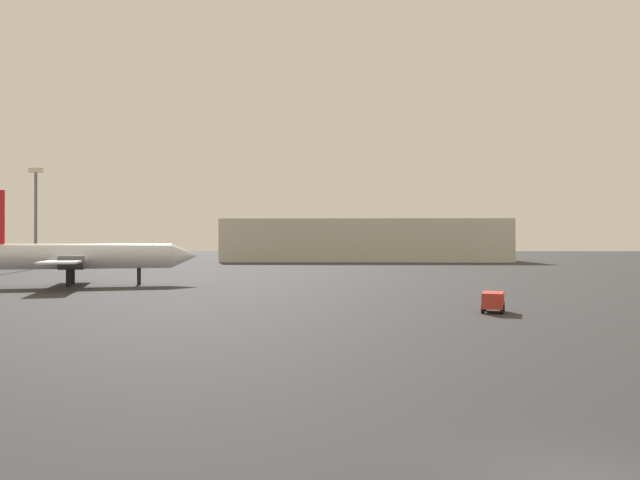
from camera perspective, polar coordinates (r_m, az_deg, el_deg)
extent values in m
cylinder|color=silver|center=(66.69, -22.14, -1.47)|extent=(18.43, 7.81, 2.63)
cone|color=silver|center=(66.23, -12.93, -1.49)|extent=(3.53, 3.35, 2.63)
cube|color=silver|center=(66.82, -22.92, -1.80)|extent=(8.66, 19.26, 0.19)
cylinder|color=#4C4C54|center=(70.35, -22.07, -1.83)|extent=(2.70, 2.06, 1.43)
cylinder|color=#4C4C54|center=(63.15, -22.88, -2.02)|extent=(2.70, 2.06, 1.43)
cube|color=black|center=(66.31, -17.06, -3.39)|extent=(0.50, 0.50, 1.77)
cube|color=black|center=(68.47, -22.74, -3.28)|extent=(0.50, 0.50, 1.77)
cube|color=black|center=(65.32, -23.12, -3.43)|extent=(0.50, 0.50, 1.77)
cube|color=red|center=(40.19, 16.36, -5.58)|extent=(1.98, 2.68, 1.00)
cylinder|color=black|center=(41.11, 15.60, -6.16)|extent=(0.38, 0.63, 0.60)
cylinder|color=black|center=(41.05, 17.24, -6.17)|extent=(0.38, 0.63, 0.60)
cylinder|color=black|center=(39.44, 15.44, -6.41)|extent=(0.38, 0.63, 0.60)
cylinder|color=black|center=(39.38, 17.14, -6.42)|extent=(0.38, 0.63, 0.60)
cylinder|color=slate|center=(112.96, -25.73, 1.69)|extent=(0.50, 0.50, 16.60)
cube|color=#F2EACC|center=(113.58, -25.72, 6.08)|extent=(2.40, 0.50, 0.80)
cube|color=beige|center=(146.99, 4.20, -0.05)|extent=(67.28, 25.59, 10.01)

